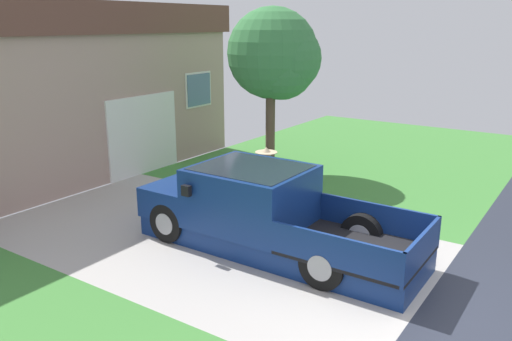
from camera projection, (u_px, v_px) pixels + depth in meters
pickup_truck at (257, 212)px, 10.11m from camera, size 2.03×5.57×1.59m
person_with_hat at (266, 180)px, 11.49m from camera, size 0.50×0.49×1.65m
handbag at (272, 216)px, 11.55m from camera, size 0.32×0.18×0.40m
house_with_garage at (36, 88)px, 15.19m from camera, size 10.87×6.04×4.80m
front_yard_tree at (278, 58)px, 14.36m from camera, size 2.53×2.66×4.70m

